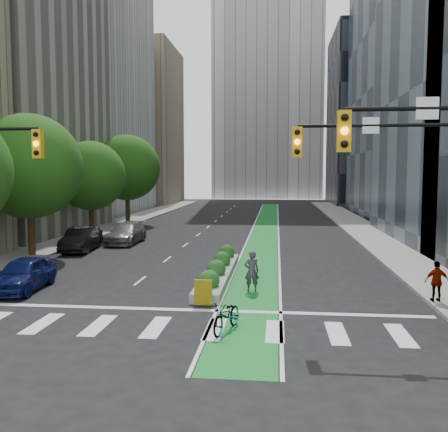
% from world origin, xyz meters
% --- Properties ---
extents(ground, '(160.00, 160.00, 0.00)m').
position_xyz_m(ground, '(0.00, 0.00, 0.00)').
color(ground, black).
rests_on(ground, ground).
extents(sidewalk_left, '(3.60, 90.00, 0.15)m').
position_xyz_m(sidewalk_left, '(-11.80, 25.00, 0.07)').
color(sidewalk_left, gray).
rests_on(sidewalk_left, ground).
extents(sidewalk_right, '(3.60, 90.00, 0.15)m').
position_xyz_m(sidewalk_right, '(11.80, 25.00, 0.07)').
color(sidewalk_right, gray).
rests_on(sidewalk_right, ground).
extents(bike_lane_paint, '(2.20, 70.00, 0.01)m').
position_xyz_m(bike_lane_paint, '(3.00, 30.00, 0.01)').
color(bike_lane_paint, '#167C2A').
rests_on(bike_lane_paint, ground).
extents(building_lt_mid, '(14.00, 22.00, 48.00)m').
position_xyz_m(building_lt_mid, '(-21.00, 45.00, 24.00)').
color(building_lt_mid, silver).
rests_on(building_lt_mid, ground).
extents(building_tan_far, '(14.00, 16.00, 26.00)m').
position_xyz_m(building_tan_far, '(-20.00, 66.00, 13.00)').
color(building_tan_far, tan).
rests_on(building_tan_far, ground).
extents(building_glass_far, '(14.00, 24.00, 42.00)m').
position_xyz_m(building_glass_far, '(21.00, 45.00, 21.00)').
color(building_glass_far, '#19212D').
rests_on(building_glass_far, ground).
extents(building_dark_end, '(14.00, 18.00, 28.00)m').
position_xyz_m(building_dark_end, '(20.00, 68.00, 14.00)').
color(building_dark_end, black).
rests_on(building_dark_end, ground).
extents(building_distant, '(22.00, 16.00, 70.00)m').
position_xyz_m(building_distant, '(2.00, 90.00, 35.00)').
color(building_distant, silver).
rests_on(building_distant, ground).
extents(tree_mid, '(6.40, 6.40, 8.78)m').
position_xyz_m(tree_mid, '(-11.00, 12.00, 5.57)').
color(tree_mid, black).
rests_on(tree_mid, ground).
extents(tree_midfar, '(5.60, 5.60, 7.76)m').
position_xyz_m(tree_midfar, '(-11.00, 22.00, 4.95)').
color(tree_midfar, black).
rests_on(tree_midfar, ground).
extents(tree_far, '(6.60, 6.60, 9.00)m').
position_xyz_m(tree_far, '(-11.00, 32.00, 5.69)').
color(tree_far, black).
rests_on(tree_far, ground).
extents(signal_right, '(5.82, 0.51, 7.20)m').
position_xyz_m(signal_right, '(8.67, 0.47, 4.80)').
color(signal_right, black).
rests_on(signal_right, ground).
extents(median_planter, '(1.20, 10.26, 1.10)m').
position_xyz_m(median_planter, '(1.20, 7.04, 0.37)').
color(median_planter, gray).
rests_on(median_planter, ground).
extents(bicycle, '(1.27, 2.15, 1.07)m').
position_xyz_m(bicycle, '(2.43, -1.17, 0.53)').
color(bicycle, gray).
rests_on(bicycle, ground).
extents(cyclist, '(0.72, 0.54, 1.79)m').
position_xyz_m(cyclist, '(2.96, 4.44, 0.90)').
color(cyclist, '#38343E').
rests_on(cyclist, ground).
extents(parked_car_left_near, '(2.02, 4.42, 1.47)m').
position_xyz_m(parked_car_left_near, '(-7.10, 3.58, 0.73)').
color(parked_car_left_near, '#0C134B').
rests_on(parked_car_left_near, ground).
extents(parked_car_left_mid, '(2.13, 4.95, 1.58)m').
position_xyz_m(parked_car_left_mid, '(-8.85, 14.51, 0.79)').
color(parked_car_left_mid, black).
rests_on(parked_car_left_mid, ground).
extents(parked_car_left_far, '(2.10, 5.14, 1.49)m').
position_xyz_m(parked_car_left_far, '(-7.00, 18.35, 0.74)').
color(parked_car_left_far, slate).
rests_on(parked_car_left_far, ground).
extents(pedestrian_far, '(0.96, 0.44, 1.60)m').
position_xyz_m(pedestrian_far, '(10.30, 2.94, 0.95)').
color(pedestrian_far, gray).
rests_on(pedestrian_far, sidewalk_right).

